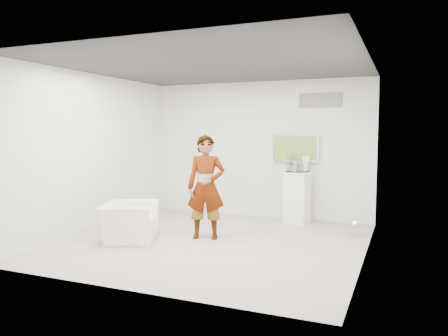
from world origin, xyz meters
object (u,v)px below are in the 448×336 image
Objects in this scene: person at (206,187)px; pedestal at (297,197)px; tv at (296,148)px; armchair at (129,222)px; floor_uplight at (354,229)px.

person is 2.32m from pedestal.
tv is at bearing 47.31° from person.
pedestal is at bearing -69.54° from tv.
armchair is 4.04m from floor_uplight.
pedestal is (1.18, 1.96, -0.39)m from person.
armchair is (-2.26, -2.90, -1.22)m from tv.
tv is 0.54× the size of person.
armchair is at bearing -153.93° from floor_uplight.
person is 1.73× the size of pedestal.
floor_uplight is (1.25, -0.84, -0.39)m from pedestal.
pedestal is at bearing 146.18° from floor_uplight.
armchair is 3.66× the size of floor_uplight.
armchair reaches higher than floor_uplight.
tv is 2.57m from person.
person is 1.48m from armchair.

